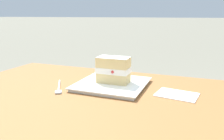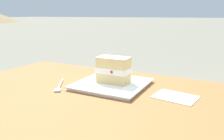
% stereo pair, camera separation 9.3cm
% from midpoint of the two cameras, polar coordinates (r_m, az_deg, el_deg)
% --- Properties ---
extents(patio_table, '(1.38, 0.89, 0.75)m').
position_cam_midpoint_polar(patio_table, '(0.81, -3.69, -15.33)').
color(patio_table, brown).
rests_on(patio_table, ground).
extents(dessert_plate, '(0.27, 0.27, 0.02)m').
position_cam_midpoint_polar(dessert_plate, '(0.94, -2.82, -3.62)').
color(dessert_plate, white).
rests_on(dessert_plate, patio_table).
extents(cake_slice, '(0.13, 0.08, 0.11)m').
position_cam_midpoint_polar(cake_slice, '(0.93, -2.50, 0.01)').
color(cake_slice, '#E0C17A').
rests_on(cake_slice, dessert_plate).
extents(dessert_fork, '(0.10, 0.15, 0.01)m').
position_cam_midpoint_polar(dessert_fork, '(0.95, -15.88, -4.24)').
color(dessert_fork, silver).
rests_on(dessert_fork, patio_table).
extents(paper_napkin, '(0.16, 0.13, 0.00)m').
position_cam_midpoint_polar(paper_napkin, '(0.87, 12.96, -6.07)').
color(paper_napkin, silver).
rests_on(paper_napkin, patio_table).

